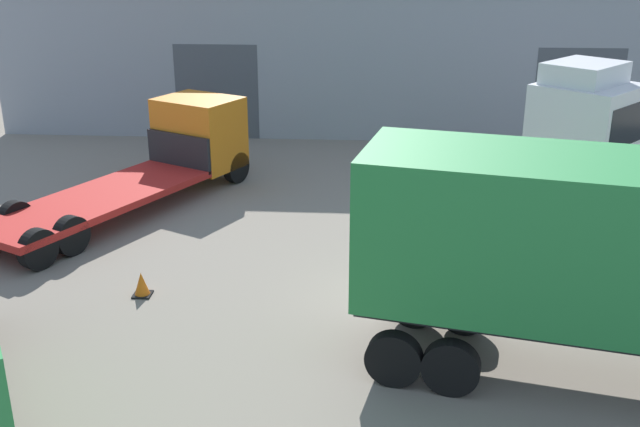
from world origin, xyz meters
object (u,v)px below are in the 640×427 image
Objects in this scene: flatbed_truck_orange at (169,153)px; traffic_cone at (142,285)px; tractor_unit_white at (566,139)px; oil_drum at (410,246)px.

flatbed_truck_orange is 16.24× the size of traffic_cone.
traffic_cone is (-10.57, -6.65, -1.72)m from tractor_unit_white.
flatbed_truck_orange reaches higher than oil_drum.
flatbed_truck_orange is (-11.67, 0.20, -0.70)m from tractor_unit_white.
tractor_unit_white is at bearing 32.19° from traffic_cone.
flatbed_truck_orange reaches higher than traffic_cone.
tractor_unit_white is 0.74× the size of flatbed_truck_orange.
oil_drum is at bearing -96.02° from flatbed_truck_orange.
traffic_cone is (-5.98, -2.18, -0.19)m from oil_drum.
flatbed_truck_orange is at bearing 99.11° from traffic_cone.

